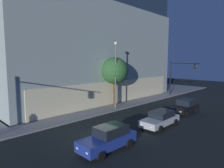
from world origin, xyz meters
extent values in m
plane|color=black|center=(0.00, 0.00, 0.00)|extent=(120.00, 120.00, 0.00)
cube|color=#4C4C51|center=(10.92, 21.66, 0.07)|extent=(30.60, 27.39, 0.15)
cube|color=#F3E5B5|center=(10.92, 8.37, 1.84)|extent=(27.18, 0.60, 3.38)
cube|color=#98A8A2|center=(10.92, 21.66, 7.58)|extent=(30.20, 26.99, 14.87)
cube|color=#1F2E40|center=(10.92, 21.66, 16.76)|extent=(29.60, 26.45, 3.49)
cylinder|color=black|center=(23.67, 6.19, 3.35)|extent=(0.18, 0.18, 6.39)
cylinder|color=black|center=(23.76, 3.60, 6.11)|extent=(0.31, 5.18, 0.12)
cube|color=black|center=(23.83, 1.79, 5.61)|extent=(0.33, 0.33, 0.90)
sphere|color=green|center=(23.83, 1.61, 5.61)|extent=(0.18, 0.18, 0.18)
cylinder|color=#616161|center=(8.43, 5.94, 4.40)|extent=(0.16, 0.16, 8.49)
sphere|color=#F9EFC6|center=(8.43, 5.94, 8.79)|extent=(0.44, 0.44, 0.44)
cylinder|color=brown|center=(9.46, 7.14, 1.90)|extent=(0.39, 0.39, 3.49)
sphere|color=#2D5E2E|center=(9.46, 7.14, 5.16)|extent=(3.80, 3.80, 3.80)
cube|color=navy|center=(-0.85, -2.07, 0.69)|extent=(4.58, 1.78, 0.75)
cube|color=black|center=(-0.51, -2.07, 1.40)|extent=(2.34, 1.59, 0.68)
cube|color=#F9F4CC|center=(-3.09, -2.57, 0.69)|extent=(0.12, 0.20, 0.12)
cube|color=#F9F4CC|center=(-3.08, -1.53, 0.69)|extent=(0.12, 0.20, 0.12)
cylinder|color=black|center=(-2.28, -2.92, 0.31)|extent=(0.62, 0.25, 0.62)
cylinder|color=black|center=(-2.26, -1.19, 0.31)|extent=(0.62, 0.25, 0.62)
cylinder|color=black|center=(0.55, -2.95, 0.31)|extent=(0.62, 0.25, 0.62)
cylinder|color=black|center=(0.57, -1.21, 0.31)|extent=(0.62, 0.25, 0.62)
cube|color=#B7BABF|center=(6.38, -2.03, 0.63)|extent=(4.74, 1.86, 0.61)
cube|color=black|center=(6.74, -2.03, 1.23)|extent=(2.48, 1.66, 0.60)
cube|color=#F9F4CC|center=(4.08, -2.60, 0.63)|extent=(0.12, 0.20, 0.12)
cube|color=#F9F4CC|center=(4.07, -1.50, 0.63)|extent=(0.12, 0.20, 0.12)
cylinder|color=black|center=(4.93, -2.96, 0.32)|extent=(0.64, 0.24, 0.64)
cylinder|color=black|center=(4.91, -1.13, 0.32)|extent=(0.64, 0.24, 0.64)
cylinder|color=black|center=(7.86, -2.94, 0.32)|extent=(0.64, 0.24, 0.64)
cylinder|color=black|center=(7.84, -1.11, 0.32)|extent=(0.64, 0.24, 0.64)
cube|color=black|center=(13.04, -1.52, 0.66)|extent=(4.30, 2.04, 0.70)
cube|color=black|center=(13.36, -1.53, 1.36)|extent=(1.97, 1.78, 0.70)
cube|color=#F9F4CC|center=(10.95, -2.04, 0.66)|extent=(0.13, 0.20, 0.12)
cube|color=#F9F4CC|center=(10.98, -0.89, 0.66)|extent=(0.13, 0.20, 0.12)
cylinder|color=black|center=(11.69, -2.44, 0.31)|extent=(0.63, 0.26, 0.62)
cylinder|color=black|center=(11.75, -0.53, 0.31)|extent=(0.63, 0.26, 0.62)
cylinder|color=black|center=(14.33, -2.52, 0.31)|extent=(0.63, 0.26, 0.62)
cylinder|color=black|center=(14.38, -0.61, 0.31)|extent=(0.63, 0.26, 0.62)
camera|label=1|loc=(-10.36, -11.93, 6.40)|focal=31.50mm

